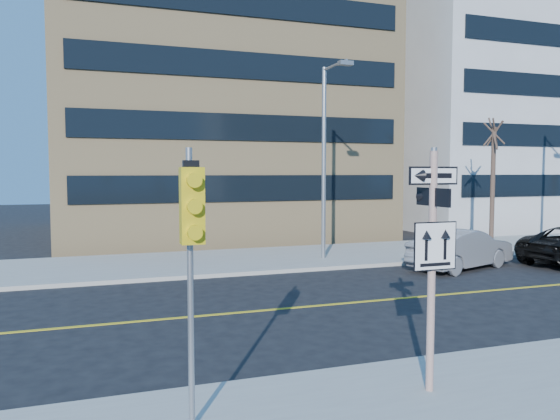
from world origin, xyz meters
name	(u,v)px	position (x,y,z in m)	size (l,w,h in m)	color
ground	(360,352)	(0.00, 0.00, 0.00)	(120.00, 120.00, 0.00)	black
far_sidewalk	(559,243)	(18.00, 12.00, 0.07)	(66.00, 6.00, 0.15)	#9A9790
sign_pole	(432,255)	(0.00, -2.51, 2.44)	(0.92, 0.92, 4.06)	silver
traffic_signal	(192,229)	(-4.00, -2.66, 3.03)	(0.32, 0.45, 4.00)	gray
parked_car_b	(461,249)	(8.40, 7.62, 0.80)	(4.86, 1.69, 1.60)	gray
streetlight_a	(326,149)	(4.00, 10.76, 4.76)	(0.55, 2.25, 8.00)	gray
street_tree_west	(494,136)	(13.00, 11.30, 5.52)	(1.80, 1.80, 6.35)	#3C2C23
building_brick	(208,91)	(2.00, 25.00, 9.00)	(18.00, 18.00, 18.00)	tan
building_grey_mid	(496,123)	(24.00, 24.00, 7.50)	(20.00, 16.00, 15.00)	#A9ACAF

